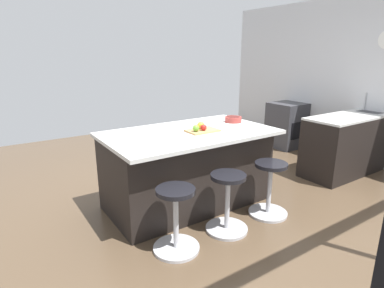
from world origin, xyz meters
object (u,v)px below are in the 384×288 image
at_px(apple_red, 204,127).
at_px(fruit_bowl, 233,119).
at_px(oven_range, 287,125).
at_px(stool_middle, 227,204).
at_px(apple_green, 196,128).
at_px(cutting_board, 202,131).
at_px(stool_near_camera, 176,221).
at_px(kitchen_island, 188,167).
at_px(apple_yellow, 201,125).
at_px(stool_by_window, 269,190).

distance_m(apple_red, fruit_bowl, 0.68).
height_order(oven_range, stool_middle, oven_range).
bearing_deg(apple_green, cutting_board, -166.25).
bearing_deg(fruit_bowl, stool_middle, 47.35).
xyz_separation_m(stool_near_camera, cutting_board, (-0.74, -0.62, 0.64)).
xyz_separation_m(kitchen_island, apple_red, (-0.11, 0.16, 0.51)).
bearing_deg(apple_yellow, apple_green, 32.78).
relative_size(stool_near_camera, apple_yellow, 7.34).
xyz_separation_m(kitchen_island, cutting_board, (-0.12, 0.13, 0.46)).
xyz_separation_m(kitchen_island, stool_near_camera, (0.61, 0.75, -0.17)).
height_order(stool_near_camera, fruit_bowl, fruit_bowl).
bearing_deg(stool_middle, stool_by_window, 180.00).
bearing_deg(stool_by_window, stool_middle, 0.00).
xyz_separation_m(stool_middle, fruit_bowl, (-0.75, -0.82, 0.66)).
height_order(cutting_board, fruit_bowl, fruit_bowl).
height_order(cutting_board, apple_yellow, apple_yellow).
distance_m(stool_middle, stool_near_camera, 0.61).
relative_size(kitchen_island, cutting_board, 5.41).
height_order(stool_near_camera, cutting_board, cutting_board).
bearing_deg(cutting_board, apple_green, 13.75).
height_order(apple_red, apple_yellow, apple_yellow).
height_order(stool_by_window, apple_red, apple_red).
height_order(stool_by_window, cutting_board, cutting_board).
bearing_deg(oven_range, stool_by_window, 36.80).
bearing_deg(apple_red, kitchen_island, -55.25).
distance_m(stool_by_window, cutting_board, 1.02).
relative_size(kitchen_island, apple_green, 25.40).
relative_size(kitchen_island, stool_middle, 3.12).
height_order(oven_range, stool_by_window, oven_range).
bearing_deg(oven_range, apple_green, 21.35).
height_order(stool_near_camera, apple_yellow, apple_yellow).
bearing_deg(stool_by_window, fruit_bowl, -99.73).
height_order(oven_range, cutting_board, cutting_board).
xyz_separation_m(stool_by_window, apple_yellow, (0.48, -0.67, 0.69)).
distance_m(stool_near_camera, apple_green, 1.10).
distance_m(oven_range, apple_red, 3.10).
height_order(stool_near_camera, apple_red, apple_red).
relative_size(stool_near_camera, apple_red, 8.76).
height_order(kitchen_island, stool_middle, kitchen_island).
distance_m(stool_by_window, apple_yellow, 1.08).
height_order(kitchen_island, apple_red, apple_red).
bearing_deg(apple_green, stool_middle, 88.56).
bearing_deg(apple_red, stool_middle, 79.06).
bearing_deg(kitchen_island, stool_by_window, 129.21).
distance_m(stool_by_window, fruit_bowl, 1.06).
height_order(kitchen_island, apple_green, apple_green).
bearing_deg(apple_green, oven_range, -158.65).
bearing_deg(cutting_board, oven_range, -158.37).
xyz_separation_m(stool_middle, cutting_board, (-0.12, -0.62, 0.64)).
relative_size(apple_green, fruit_bowl, 0.36).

